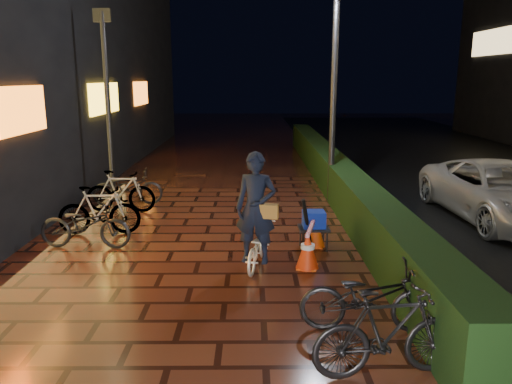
{
  "coord_description": "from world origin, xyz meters",
  "views": [
    {
      "loc": [
        0.96,
        -6.16,
        3.2
      ],
      "look_at": [
        1.03,
        2.98,
        1.1
      ],
      "focal_mm": 35.0,
      "sensor_mm": 36.0,
      "label": 1
    }
  ],
  "objects_px": {
    "cyclist": "(257,226)",
    "cart_assembly": "(313,221)",
    "traffic_barrier": "(312,240)",
    "van": "(502,192)"
  },
  "relations": [
    {
      "from": "cyclist",
      "to": "cart_assembly",
      "type": "bearing_deg",
      "value": 41.31
    },
    {
      "from": "cyclist",
      "to": "traffic_barrier",
      "type": "height_order",
      "value": "cyclist"
    },
    {
      "from": "traffic_barrier",
      "to": "van",
      "type": "bearing_deg",
      "value": 26.9
    },
    {
      "from": "traffic_barrier",
      "to": "cart_assembly",
      "type": "bearing_deg",
      "value": 79.84
    },
    {
      "from": "cyclist",
      "to": "cart_assembly",
      "type": "xyz_separation_m",
      "value": [
        1.08,
        0.95,
        -0.2
      ]
    },
    {
      "from": "traffic_barrier",
      "to": "cart_assembly",
      "type": "distance_m",
      "value": 0.47
    },
    {
      "from": "cart_assembly",
      "to": "traffic_barrier",
      "type": "bearing_deg",
      "value": -100.16
    },
    {
      "from": "van",
      "to": "traffic_barrier",
      "type": "xyz_separation_m",
      "value": [
        -4.58,
        -2.33,
        -0.36
      ]
    },
    {
      "from": "van",
      "to": "cart_assembly",
      "type": "distance_m",
      "value": 4.91
    },
    {
      "from": "traffic_barrier",
      "to": "cart_assembly",
      "type": "relative_size",
      "value": 1.46
    }
  ]
}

